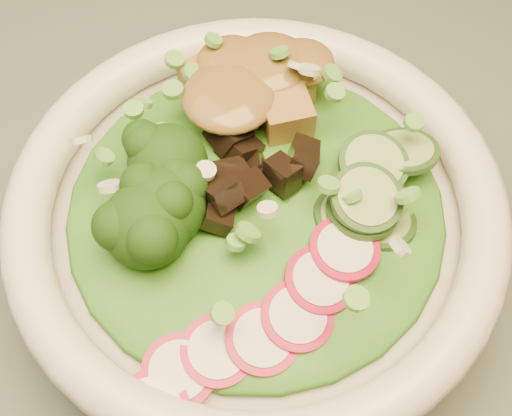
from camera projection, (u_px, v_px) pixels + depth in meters
salad_bowl at (256, 226)px, 0.44m from camera, size 0.30×0.30×0.08m
lettuce_bed at (256, 207)px, 0.42m from camera, size 0.23×0.23×0.03m
broccoli_florets at (134, 203)px, 0.40m from camera, size 0.10×0.09×0.05m
radish_slices at (273, 319)px, 0.38m from camera, size 0.13×0.06×0.02m
cucumber_slices at (380, 188)px, 0.41m from camera, size 0.08×0.08×0.04m
mushroom_heap at (254, 173)px, 0.42m from camera, size 0.08×0.08×0.04m
tofu_cubes at (250, 100)px, 0.45m from camera, size 0.11×0.08×0.04m
peanut_sauce at (250, 85)px, 0.44m from camera, size 0.08×0.06×0.02m
scallion_garnish at (256, 182)px, 0.40m from camera, size 0.21×0.21×0.03m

